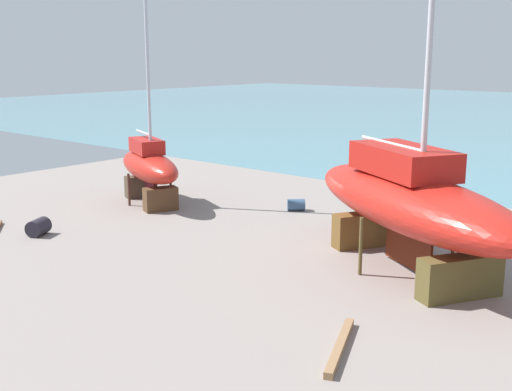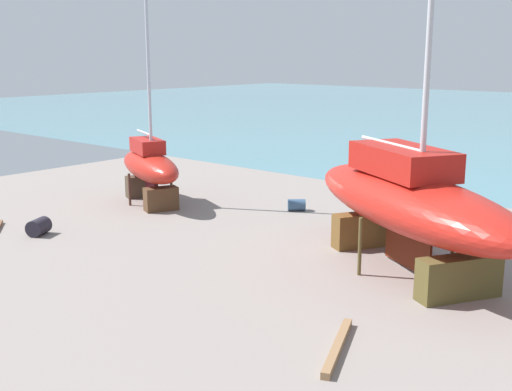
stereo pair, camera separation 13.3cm
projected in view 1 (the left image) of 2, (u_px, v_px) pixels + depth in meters
ground_plane at (328, 257)px, 22.28m from camera, size 45.65×45.65×0.00m
sailboat_small_center at (410, 200)px, 20.63m from camera, size 11.02×8.22×18.28m
sailboat_far_slipway at (149, 167)px, 29.90m from camera, size 6.45×4.16×10.55m
worker at (421, 200)px, 26.99m from camera, size 0.47×0.30×1.72m
barrel_ochre at (38, 227)px, 24.88m from camera, size 0.99×1.08×0.66m
barrel_by_slipway at (296, 205)px, 28.80m from camera, size 0.93×0.91×0.53m
timber_plank_far at (340, 347)px, 15.29m from camera, size 1.41×2.89×0.18m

